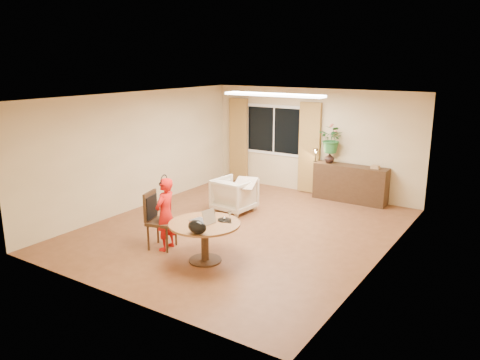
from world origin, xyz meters
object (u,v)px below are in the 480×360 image
at_px(armchair, 234,195).
at_px(sideboard, 350,184).
at_px(dining_table, 205,231).
at_px(child, 165,214).
at_px(dining_chair, 162,221).

xyz_separation_m(armchair, sideboard, (1.87, 2.12, 0.06)).
xyz_separation_m(dining_table, armchair, (-1.08, 2.49, -0.15)).
xyz_separation_m(child, armchair, (-0.19, 2.45, -0.27)).
height_order(armchair, sideboard, sideboard).
relative_size(child, armchair, 1.58).
height_order(child, sideboard, child).
xyz_separation_m(dining_chair, child, (0.10, 0.00, 0.14)).
bearing_deg(child, dining_chair, -97.01).
bearing_deg(armchair, child, 98.45).
distance_m(dining_table, dining_chair, 0.99).
relative_size(dining_table, child, 0.91).
bearing_deg(child, armchair, 177.03).
height_order(dining_chair, sideboard, dining_chair).
distance_m(dining_table, child, 0.90).
height_order(dining_table, dining_chair, dining_chair).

